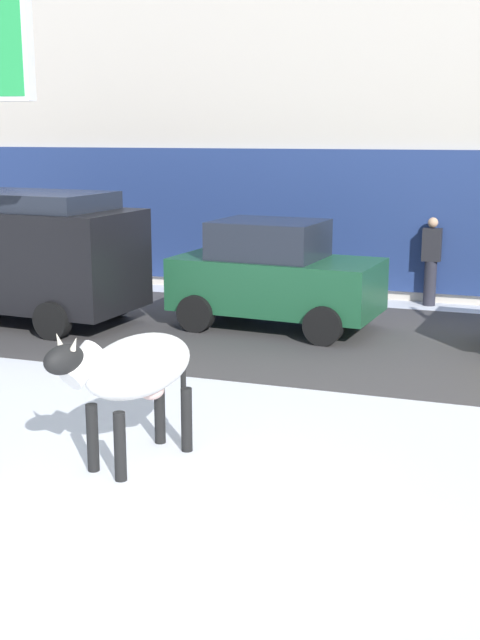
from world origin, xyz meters
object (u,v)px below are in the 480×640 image
car_black_van (14,252)px  pedestrian_near_billboard (431,261)px  pedestrian_by_cars (23,241)px  car_darkgreen_hatchback (275,275)px  cow_holstein (134,369)px

car_black_van → pedestrian_near_billboard: size_ratio=2.74×
pedestrian_by_cars → car_darkgreen_hatchback: bearing=-22.2°
cow_holstein → car_black_van: (-5.01, 5.31, 0.24)m
car_black_van → pedestrian_near_billboard: (6.89, 3.80, -0.36)m
car_black_van → pedestrian_by_cars: size_ratio=2.74×
car_black_van → pedestrian_by_cars: 4.49m
cow_holstein → car_black_van: car_black_van is taller
car_darkgreen_hatchback → pedestrian_near_billboard: size_ratio=2.09×
pedestrian_near_billboard → cow_holstein: bearing=-101.6°
car_black_van → car_darkgreen_hatchback: size_ratio=1.31×
pedestrian_near_billboard → pedestrian_by_cars: size_ratio=1.00×
cow_holstein → pedestrian_by_cars: (-7.38, 9.12, -0.12)m
cow_holstein → car_black_van: size_ratio=0.41×
cow_holstein → pedestrian_by_cars: size_ratio=1.11×
car_darkgreen_hatchback → pedestrian_near_billboard: (2.32, 2.82, -0.05)m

